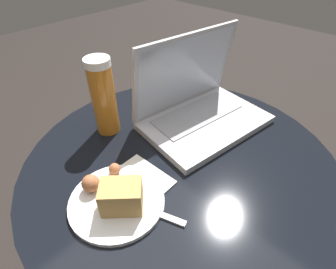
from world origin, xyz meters
TOP-DOWN VIEW (x-y plane):
  - ground_plane at (0.00, 0.00)m, footprint 6.00×6.00m
  - table at (0.00, 0.00)m, footprint 0.72×0.72m
  - napkin at (-0.15, 0.02)m, footprint 0.18×0.13m
  - laptop at (0.15, 0.07)m, footprint 0.35×0.27m
  - beer_glass at (-0.05, 0.21)m, footprint 0.06×0.06m
  - snack_plate at (-0.18, 0.01)m, footprint 0.19×0.19m
  - fork at (-0.16, -0.01)m, footprint 0.08×0.19m

SIDE VIEW (x-z plane):
  - ground_plane at x=0.00m, z-range 0.00..0.00m
  - table at x=0.00m, z-range 0.14..0.68m
  - napkin at x=-0.15m, z-range 0.54..0.54m
  - fork at x=-0.16m, z-range 0.54..0.54m
  - snack_plate at x=-0.18m, z-range 0.52..0.59m
  - laptop at x=0.15m, z-range 0.47..0.70m
  - beer_glass at x=-0.05m, z-range 0.54..0.73m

